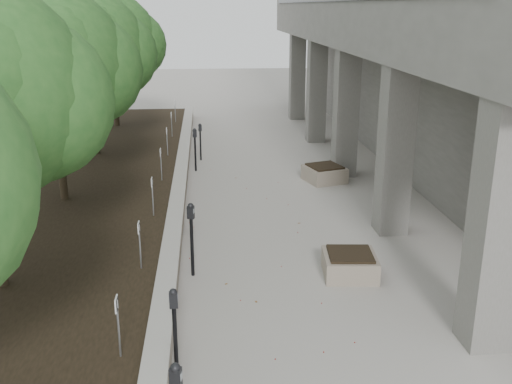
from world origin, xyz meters
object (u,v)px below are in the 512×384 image
parking_meter_4 (195,150)px  crabapple_tree_3 (54,96)px  parking_meter_5 (200,142)px  planter_back (324,173)px  crabapple_tree_4 (91,74)px  parking_meter_3 (192,240)px  crabapple_tree_5 (113,60)px  parking_meter_2 (175,333)px  planter_front (350,264)px

parking_meter_4 → crabapple_tree_3: bearing=-147.3°
parking_meter_5 → planter_back: parking_meter_5 is taller
crabapple_tree_4 → parking_meter_3: crabapple_tree_4 is taller
crabapple_tree_4 → crabapple_tree_5: bearing=90.0°
crabapple_tree_5 → parking_meter_2: size_ratio=3.77×
parking_meter_2 → planter_back: bearing=64.0°
crabapple_tree_5 → parking_meter_5: bearing=-52.8°
crabapple_tree_4 → parking_meter_4: 4.31m
parking_meter_3 → planter_back: parking_meter_3 is taller
parking_meter_4 → parking_meter_3: bearing=-105.8°
parking_meter_3 → parking_meter_5: (0.13, 9.37, -0.12)m
parking_meter_2 → crabapple_tree_5: bearing=97.7°
parking_meter_3 → planter_front: bearing=15.9°
parking_meter_4 → planter_front: 8.84m
parking_meter_2 → planter_front: parking_meter_2 is taller
parking_meter_2 → planter_back: 10.67m
parking_meter_5 → planter_back: (3.88, -2.98, -0.41)m
crabapple_tree_5 → planter_front: (6.63, -14.34, -2.87)m
crabapple_tree_4 → crabapple_tree_5: (0.00, 5.00, 0.00)m
parking_meter_4 → crabapple_tree_5: bearing=103.0°
parking_meter_5 → planter_back: bearing=-49.0°
planter_front → crabapple_tree_3: bearing=146.8°
parking_meter_5 → parking_meter_4: bearing=-108.2°
crabapple_tree_4 → parking_meter_5: size_ratio=4.09×
crabapple_tree_5 → parking_meter_2: 17.93m
planter_back → crabapple_tree_5: bearing=134.1°
crabapple_tree_3 → parking_meter_5: crabapple_tree_3 is taller
crabapple_tree_5 → planter_front: 16.06m
crabapple_tree_3 → planter_front: size_ratio=5.14×
crabapple_tree_4 → planter_back: (7.45, -2.67, -2.86)m
parking_meter_3 → parking_meter_4: bearing=110.9°
parking_meter_5 → planter_back: size_ratio=1.20×
planter_front → parking_meter_4: bearing=111.5°
crabapple_tree_5 → parking_meter_4: (3.40, -6.12, -2.39)m
crabapple_tree_4 → planter_front: crabapple_tree_4 is taller
crabapple_tree_3 → parking_meter_4: crabapple_tree_3 is taller
crabapple_tree_4 → parking_meter_5: crabapple_tree_4 is taller
crabapple_tree_3 → planter_front: 8.43m
crabapple_tree_4 → planter_back: crabapple_tree_4 is taller
crabapple_tree_5 → planter_back: 11.07m
crabapple_tree_3 → planter_back: size_ratio=4.90×
parking_meter_2 → parking_meter_5: 12.78m
crabapple_tree_3 → parking_meter_2: crabapple_tree_3 is taller
crabapple_tree_4 → parking_meter_5: (3.56, 0.30, -2.46)m
crabapple_tree_4 → planter_front: bearing=-54.6°
crabapple_tree_5 → planter_back: (7.45, -7.67, -2.86)m
crabapple_tree_5 → planter_back: bearing=-45.9°
parking_meter_2 → planter_front: size_ratio=1.36×
crabapple_tree_4 → crabapple_tree_5: 5.00m
parking_meter_2 → parking_meter_4: (0.15, 11.35, 0.00)m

